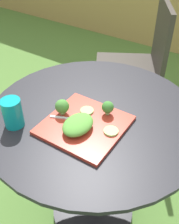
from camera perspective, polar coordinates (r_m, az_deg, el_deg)
name	(u,v)px	position (r m, az deg, el deg)	size (l,w,h in m)	color
ground_plane	(93,212)	(1.66, 0.69, -19.89)	(12.00, 12.00, 0.00)	#4C7533
patio_table	(94,159)	(1.30, 0.85, -9.60)	(0.87, 0.87, 0.72)	black
patio_chair	(142,58)	(1.94, 10.75, 10.86)	(0.60, 0.60, 0.90)	#332D28
salad_plate	(85,125)	(1.04, -1.03, -2.70)	(0.29, 0.29, 0.01)	#AD3323
drinking_glass	(13,114)	(1.06, -15.56, -0.45)	(0.07, 0.07, 0.11)	#0F8C93
fork	(73,119)	(1.06, -3.36, -1.49)	(0.15, 0.07, 0.00)	silver
lettuce_mound	(78,125)	(1.00, -2.42, -2.62)	(0.10, 0.14, 0.04)	#519338
broccoli_floret_0	(62,107)	(1.07, -5.68, 1.14)	(0.06, 0.06, 0.06)	#99B770
broccoli_floret_1	(108,107)	(1.06, 3.79, 0.97)	(0.05, 0.05, 0.06)	#99B770
cucumber_slice_0	(111,131)	(1.01, 4.46, -3.95)	(0.05, 0.05, 0.01)	#8EB766
cucumber_slice_1	(87,111)	(1.09, -0.54, 0.28)	(0.05, 0.05, 0.01)	#8EB766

